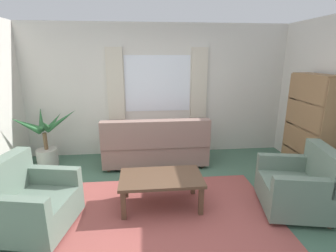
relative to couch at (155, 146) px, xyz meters
name	(u,v)px	position (x,y,z in m)	size (l,w,h in m)	color
ground_plane	(169,213)	(0.09, -1.57, -0.37)	(6.24, 6.24, 0.00)	#476B56
wall_back	(158,91)	(0.09, 0.69, 0.93)	(5.32, 0.12, 2.60)	silver
window_with_curtains	(158,84)	(0.09, 0.61, 1.08)	(1.98, 0.07, 1.40)	white
area_rug	(169,212)	(0.09, -1.57, -0.36)	(2.76, 1.86, 0.01)	#9E4C47
couch	(155,146)	(0.00, 0.00, 0.00)	(1.90, 0.82, 0.92)	gray
armchair_left	(29,203)	(-1.55, -1.73, -0.01)	(0.97, 0.98, 0.88)	slate
armchair_right	(300,186)	(1.79, -1.68, -0.01)	(0.97, 0.99, 0.88)	slate
coffee_table	(161,180)	(0.00, -1.39, 0.01)	(1.10, 0.64, 0.44)	brown
potted_plant	(46,142)	(-2.01, 0.16, 0.09)	(1.12, 1.13, 1.08)	#B7B2A8
bookshelf	(308,132)	(2.44, -0.78, 0.43)	(0.30, 0.94, 1.72)	olive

